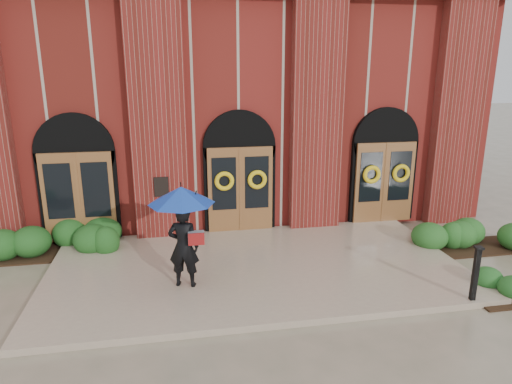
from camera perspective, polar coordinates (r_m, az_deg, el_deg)
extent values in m
plane|color=gray|center=(11.31, 0.16, -10.12)|extent=(90.00, 90.00, 0.00)
cube|color=tan|center=(11.41, 0.02, -9.46)|extent=(10.00, 5.30, 0.15)
cube|color=maroon|center=(19.06, -4.83, 11.31)|extent=(16.00, 12.00, 7.00)
cube|color=black|center=(12.91, -11.74, 0.65)|extent=(0.40, 0.05, 0.55)
cube|color=maroon|center=(12.83, -12.18, 8.95)|extent=(1.50, 0.45, 7.00)
cube|color=maroon|center=(13.47, 7.58, 9.46)|extent=(1.50, 0.45, 7.00)
cube|color=maroon|center=(15.45, 23.89, 9.06)|extent=(1.50, 0.45, 7.00)
cube|color=brown|center=(13.46, -21.27, -0.60)|extent=(1.90, 0.10, 2.50)
cylinder|color=black|center=(13.33, -21.69, 4.74)|extent=(2.10, 0.22, 2.10)
cube|color=brown|center=(13.33, -1.97, 0.33)|extent=(1.90, 0.10, 2.50)
cylinder|color=black|center=(13.20, -2.11, 5.73)|extent=(2.10, 0.22, 2.10)
cube|color=brown|center=(14.66, 15.71, 1.16)|extent=(1.90, 0.10, 2.50)
cylinder|color=black|center=(14.53, 15.83, 6.07)|extent=(2.10, 0.22, 2.10)
torus|color=yellow|center=(13.08, -3.98, 1.36)|extent=(0.57, 0.13, 0.57)
torus|color=yellow|center=(13.22, 0.16, 1.55)|extent=(0.57, 0.13, 0.57)
torus|color=yellow|center=(14.28, 14.27, 2.13)|extent=(0.57, 0.13, 0.57)
torus|color=yellow|center=(14.70, 17.68, 2.25)|extent=(0.57, 0.13, 0.57)
imported|color=black|center=(10.17, -9.03, -6.75)|extent=(0.77, 0.60, 1.85)
cone|color=#13389A|center=(9.79, -9.32, -0.39)|extent=(1.75, 1.75, 0.37)
cylinder|color=black|center=(9.89, -8.90, -3.20)|extent=(0.02, 0.02, 0.62)
cube|color=#95979A|center=(9.95, -7.50, -5.67)|extent=(0.38, 0.26, 0.27)
cube|color=maroon|center=(9.86, -7.47, -5.87)|extent=(0.34, 0.11, 0.27)
cube|color=black|center=(10.61, 25.72, -9.28)|extent=(0.12, 0.12, 1.14)
cube|color=black|center=(10.39, 26.11, -6.29)|extent=(0.18, 0.18, 0.05)
ellipsoid|color=#1B4818|center=(13.45, -24.17, -5.51)|extent=(2.96, 1.18, 0.76)
ellipsoid|color=#21511C|center=(14.00, 25.50, -5.00)|extent=(2.73, 1.09, 0.70)
ellipsoid|color=#1F501D|center=(11.60, 28.26, -10.12)|extent=(1.35, 1.16, 0.48)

